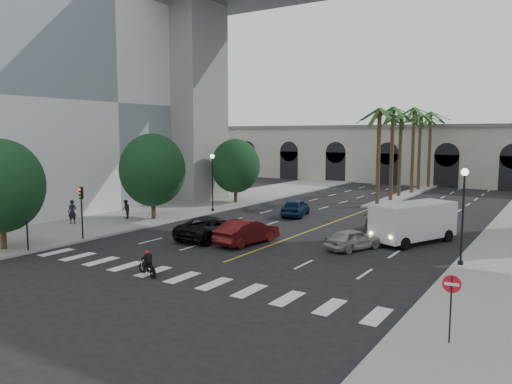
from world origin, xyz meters
name	(u,v)px	position (x,y,z in m)	size (l,w,h in m)	color
ground	(201,271)	(0.00, 0.00, 0.00)	(140.00, 140.00, 0.00)	black
sidewalk_left	(176,210)	(-15.00, 15.00, 0.07)	(8.00, 100.00, 0.15)	gray
median	(405,195)	(0.00, 38.00, 0.10)	(2.00, 24.00, 0.20)	gray
building_left	(62,102)	(-27.00, 12.00, 10.31)	(16.50, 32.50, 20.60)	white
pier_building	(440,154)	(0.00, 55.00, 4.27)	(71.00, 10.50, 8.50)	beige
palm_a	(380,114)	(0.00, 28.00, 9.10)	(3.20, 3.20, 10.30)	#47331E
palm_b	(393,113)	(0.10, 32.00, 9.37)	(3.20, 3.20, 10.60)	#47331E
palm_c	(401,118)	(-0.20, 36.00, 8.91)	(3.20, 3.20, 10.10)	#47331E
palm_d	(414,113)	(0.15, 40.00, 9.65)	(3.20, 3.20, 10.90)	#47331E
palm_e	(421,118)	(-0.10, 44.00, 9.19)	(3.20, 3.20, 10.40)	#47331E
palm_f	(431,116)	(0.20, 48.00, 9.46)	(3.20, 3.20, 10.70)	#47331E
street_tree_near	(0,186)	(-13.00, -3.00, 4.02)	(5.20, 5.20, 6.89)	#382616
street_tree_mid	(153,170)	(-13.00, 10.00, 4.21)	(5.44, 5.44, 7.21)	#382616
street_tree_far	(235,166)	(-13.00, 22.00, 3.90)	(5.04, 5.04, 6.68)	#382616
lamp_post_left_far	(212,177)	(-11.40, 16.00, 3.22)	(0.40, 0.40, 5.35)	black
lamp_post_right	(463,208)	(11.40, 8.00, 3.22)	(0.40, 0.40, 5.35)	black
traffic_signal_near	(26,212)	(-11.30, -2.50, 2.51)	(0.25, 0.18, 3.65)	black
traffic_signal_far	(81,204)	(-11.30, 1.50, 2.51)	(0.25, 0.18, 3.65)	black
motorcycle_rider	(148,264)	(-1.70, -2.19, 0.59)	(1.72, 0.74, 1.30)	black
car_a	(353,239)	(4.98, 8.80, 0.66)	(1.56, 3.88, 1.32)	#9D9CA1
car_b	(247,232)	(-1.50, 6.69, 0.81)	(1.72, 4.94, 1.63)	#4B0F10
car_c	(211,228)	(-4.48, 6.69, 0.78)	(2.59, 5.62, 1.56)	black
car_d	(386,219)	(4.43, 16.99, 0.69)	(1.92, 4.73, 1.37)	#57575B
car_e	(296,207)	(-4.02, 18.23, 0.77)	(1.82, 4.52, 1.54)	#0D223F
cargo_van	(413,221)	(7.54, 12.82, 1.47)	(4.57, 6.58, 2.63)	silver
pedestrian_a	(72,212)	(-16.70, 4.85, 1.09)	(0.68, 0.45, 1.87)	black
pedestrian_b	(126,209)	(-14.83, 8.66, 0.95)	(0.78, 0.61, 1.60)	black
do_not_enter_sign	(451,295)	(13.00, -2.98, 1.81)	(0.61, 0.10, 2.49)	black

